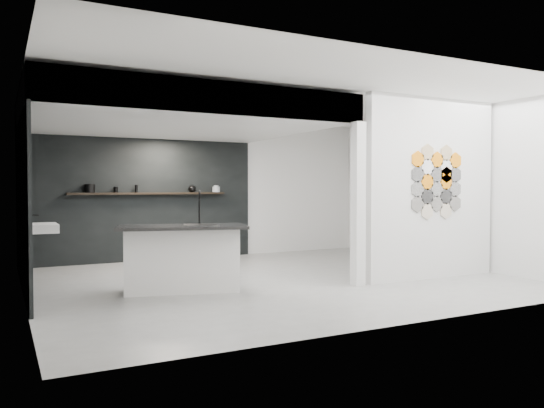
{
  "coord_description": "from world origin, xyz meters",
  "views": [
    {
      "loc": [
        -3.76,
        -7.18,
        1.41
      ],
      "look_at": [
        0.1,
        0.3,
        1.15
      ],
      "focal_mm": 35.0,
      "sensor_mm": 36.0,
      "label": 1
    }
  ],
  "objects": [
    {
      "name": "floor",
      "position": [
        0.0,
        0.0,
        -0.01
      ],
      "size": [
        7.0,
        6.0,
        0.01
      ],
      "primitive_type": "cube",
      "color": "gray"
    },
    {
      "name": "partition_panel",
      "position": [
        2.23,
        -1.0,
        1.4
      ],
      "size": [
        2.45,
        0.15,
        2.8
      ],
      "primitive_type": "cube",
      "color": "silver",
      "rests_on": "floor"
    },
    {
      "name": "bay_clad_back",
      "position": [
        -1.3,
        2.97,
        1.18
      ],
      "size": [
        4.4,
        0.04,
        2.35
      ],
      "primitive_type": "cube",
      "color": "black",
      "rests_on": "floor"
    },
    {
      "name": "bay_clad_left",
      "position": [
        -3.47,
        1.0,
        1.18
      ],
      "size": [
        0.04,
        4.0,
        2.35
      ],
      "primitive_type": "cube",
      "color": "black",
      "rests_on": "floor"
    },
    {
      "name": "bulkhead",
      "position": [
        -1.3,
        1.0,
        2.55
      ],
      "size": [
        4.4,
        4.0,
        0.4
      ],
      "primitive_type": "cube",
      "color": "silver",
      "rests_on": "corner_column"
    },
    {
      "name": "corner_column",
      "position": [
        0.82,
        -1.0,
        1.18
      ],
      "size": [
        0.16,
        0.16,
        2.35
      ],
      "primitive_type": "cube",
      "color": "silver",
      "rests_on": "floor"
    },
    {
      "name": "fascia_beam",
      "position": [
        -1.3,
        -0.92,
        2.55
      ],
      "size": [
        4.4,
        0.16,
        0.4
      ],
      "primitive_type": "cube",
      "color": "silver",
      "rests_on": "corner_column"
    },
    {
      "name": "wall_basin",
      "position": [
        -3.24,
        0.8,
        0.85
      ],
      "size": [
        0.4,
        0.6,
        0.12
      ],
      "primitive_type": "cube",
      "color": "silver",
      "rests_on": "bay_clad_left"
    },
    {
      "name": "display_shelf",
      "position": [
        -1.2,
        2.87,
        1.3
      ],
      "size": [
        3.0,
        0.15,
        0.04
      ],
      "primitive_type": "cube",
      "color": "black",
      "rests_on": "bay_clad_back"
    },
    {
      "name": "kitchen_island",
      "position": [
        -1.56,
        -0.26,
        0.46
      ],
      "size": [
        1.85,
        1.19,
        1.38
      ],
      "rotation": [
        0.0,
        0.0,
        -0.27
      ],
      "color": "silver",
      "rests_on": "floor"
    },
    {
      "name": "stockpot",
      "position": [
        -2.3,
        2.87,
        1.4
      ],
      "size": [
        0.2,
        0.2,
        0.15
      ],
      "primitive_type": "cylinder",
      "rotation": [
        0.0,
        0.0,
        -0.05
      ],
      "color": "black",
      "rests_on": "display_shelf"
    },
    {
      "name": "kettle",
      "position": [
        -0.36,
        2.87,
        1.39
      ],
      "size": [
        0.17,
        0.17,
        0.14
      ],
      "primitive_type": "ellipsoid",
      "rotation": [
        0.0,
        0.0,
        0.09
      ],
      "color": "black",
      "rests_on": "display_shelf"
    },
    {
      "name": "glass_bowl",
      "position": [
        0.15,
        2.87,
        1.37
      ],
      "size": [
        0.15,
        0.15,
        0.11
      ],
      "primitive_type": "cylinder",
      "rotation": [
        0.0,
        0.0,
        0.01
      ],
      "color": "gray",
      "rests_on": "display_shelf"
    },
    {
      "name": "glass_vase",
      "position": [
        0.15,
        2.87,
        1.39
      ],
      "size": [
        0.1,
        0.1,
        0.13
      ],
      "primitive_type": "cylinder",
      "rotation": [
        0.0,
        0.0,
        0.0
      ],
      "color": "gray",
      "rests_on": "display_shelf"
    },
    {
      "name": "bottle_dark",
      "position": [
        -1.46,
        2.87,
        1.39
      ],
      "size": [
        0.06,
        0.06,
        0.14
      ],
      "primitive_type": "cylinder",
      "rotation": [
        0.0,
        0.0,
        0.13
      ],
      "color": "black",
      "rests_on": "display_shelf"
    },
    {
      "name": "utensil_cup",
      "position": [
        -1.84,
        2.87,
        1.37
      ],
      "size": [
        0.09,
        0.09,
        0.1
      ],
      "primitive_type": "cylinder",
      "rotation": [
        0.0,
        0.0,
        0.02
      ],
      "color": "black",
      "rests_on": "display_shelf"
    },
    {
      "name": "hex_tile_cluster",
      "position": [
        2.26,
        -1.09,
        1.5
      ],
      "size": [
        1.04,
        0.02,
        1.16
      ],
      "color": "#66635E",
      "rests_on": "partition_panel"
    }
  ]
}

